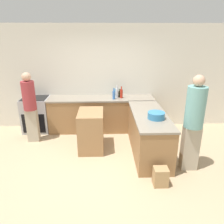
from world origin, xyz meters
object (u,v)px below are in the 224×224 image
dish_soap_bottle (115,93)px  mixing_bowl (156,115)px  person_at_peninsula (194,121)px  paper_bag (161,177)px  water_bottle_blue (114,95)px  person_by_range (30,105)px  hot_sauce_bottle (121,93)px  range_oven (37,114)px  wine_bottle_dark (120,94)px  island_table (91,130)px  vinegar_bottle_clear (117,93)px

dish_soap_bottle → mixing_bowl: bearing=-66.3°
person_at_peninsula → paper_bag: size_ratio=5.55×
water_bottle_blue → paper_bag: size_ratio=0.87×
person_by_range → paper_bag: size_ratio=5.09×
hot_sauce_bottle → person_at_peninsula: bearing=-57.7°
range_oven → paper_bag: 3.62m
dish_soap_bottle → wine_bottle_dark: wine_bottle_dark is taller
water_bottle_blue → person_by_range: 2.01m
wine_bottle_dark → range_oven: bearing=-178.9°
mixing_bowl → wine_bottle_dark: size_ratio=1.56×
paper_bag → dish_soap_bottle: bearing=104.9°
person_at_peninsula → island_table: bearing=155.9°
dish_soap_bottle → person_by_range: bearing=-159.9°
dish_soap_bottle → hot_sauce_bottle: bearing=-48.2°
dish_soap_bottle → wine_bottle_dark: bearing=-33.4°
paper_bag → person_by_range: bearing=146.7°
island_table → person_by_range: (-1.41, 0.42, 0.48)m
dish_soap_bottle → water_bottle_blue: water_bottle_blue is taller
person_by_range → person_at_peninsula: size_ratio=0.92×
vinegar_bottle_clear → paper_bag: (0.62, -2.35, -0.85)m
dish_soap_bottle → person_at_peninsula: bearing=-56.8°
water_bottle_blue → vinegar_bottle_clear: bearing=58.9°
person_by_range → dish_soap_bottle: bearing=20.1°
water_bottle_blue → island_table: bearing=-121.2°
vinegar_bottle_clear → wine_bottle_dark: size_ratio=1.49×
mixing_bowl → range_oven: bearing=151.5°
range_oven → island_table: (1.49, -1.03, -0.01)m
mixing_bowl → paper_bag: bearing=-94.1°
hot_sauce_bottle → person_at_peninsula: 2.17m
island_table → dish_soap_bottle: size_ratio=4.23×
vinegar_bottle_clear → person_at_peninsula: 2.27m
range_oven → wine_bottle_dark: bearing=1.1°
hot_sauce_bottle → vinegar_bottle_clear: bearing=158.6°
island_table → mixing_bowl: size_ratio=2.63×
range_oven → island_table: 1.82m
vinegar_bottle_clear → wine_bottle_dark: vinegar_bottle_clear is taller
island_table → paper_bag: island_table is taller
range_oven → mixing_bowl: mixing_bowl is taller
water_bottle_blue → paper_bag: (0.71, -2.21, -0.84)m
island_table → mixing_bowl: (1.30, -0.49, 0.52)m
wine_bottle_dark → paper_bag: bearing=-77.3°
island_table → person_at_peninsula: 2.14m
water_bottle_blue → mixing_bowl: bearing=-60.9°
vinegar_bottle_clear → person_at_peninsula: size_ratio=0.17×
island_table → dish_soap_bottle: bearing=63.1°
mixing_bowl → vinegar_bottle_clear: (-0.68, 1.52, 0.06)m
mixing_bowl → dish_soap_bottle: size_ratio=1.61×
vinegar_bottle_clear → dish_soap_bottle: 0.14m
person_at_peninsula → wine_bottle_dark: bearing=121.8°
water_bottle_blue → wine_bottle_dark: bearing=49.2°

